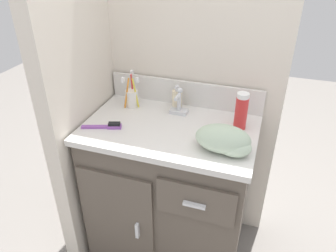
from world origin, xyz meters
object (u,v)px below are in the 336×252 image
object	(u,v)px
toothbrush_cup	(132,97)
hand_towel	(226,140)
hairbrush	(107,126)
soap_dispenser	(177,99)
shaving_cream_can	(241,111)

from	to	relation	value
toothbrush_cup	hand_towel	xyz separation A→B (m)	(0.55, -0.26, -0.00)
toothbrush_cup	hairbrush	world-z (taller)	toothbrush_cup
soap_dispenser	shaving_cream_can	bearing A→B (deg)	-15.37
hand_towel	soap_dispenser	bearing A→B (deg)	135.30
toothbrush_cup	shaving_cream_can	distance (m)	0.58
toothbrush_cup	hand_towel	distance (m)	0.61
shaving_cream_can	hand_towel	xyz separation A→B (m)	(-0.03, -0.21, -0.04)
toothbrush_cup	hand_towel	size ratio (longest dim) A/B	0.79
toothbrush_cup	soap_dispenser	xyz separation A→B (m)	(0.24, 0.05, 0.00)
toothbrush_cup	shaving_cream_can	world-z (taller)	toothbrush_cup
shaving_cream_can	toothbrush_cup	bearing A→B (deg)	175.39
toothbrush_cup	soap_dispenser	bearing A→B (deg)	11.23
shaving_cream_can	hairbrush	bearing A→B (deg)	-161.32
shaving_cream_can	hairbrush	world-z (taller)	shaving_cream_can
toothbrush_cup	hairbrush	size ratio (longest dim) A/B	1.00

